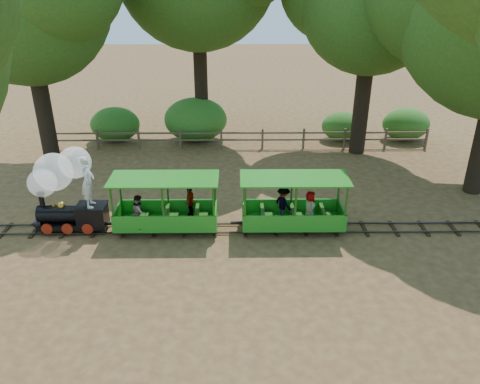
{
  "coord_description": "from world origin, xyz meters",
  "views": [
    {
      "loc": [
        -0.31,
        -13.62,
        7.81
      ],
      "look_at": [
        -0.17,
        0.5,
        1.17
      ],
      "focal_mm": 35.0,
      "sensor_mm": 36.0,
      "label": 1
    }
  ],
  "objects_px": {
    "carriage_rear": "(293,209)",
    "fence": "(242,137)",
    "carriage_front": "(165,211)",
    "locomotive": "(63,184)"
  },
  "relations": [
    {
      "from": "locomotive",
      "to": "fence",
      "type": "height_order",
      "value": "locomotive"
    },
    {
      "from": "carriage_rear",
      "to": "fence",
      "type": "height_order",
      "value": "carriage_rear"
    },
    {
      "from": "carriage_front",
      "to": "carriage_rear",
      "type": "distance_m",
      "value": 4.19
    },
    {
      "from": "carriage_rear",
      "to": "fence",
      "type": "bearing_deg",
      "value": 101.09
    },
    {
      "from": "carriage_rear",
      "to": "carriage_front",
      "type": "bearing_deg",
      "value": -179.67
    },
    {
      "from": "locomotive",
      "to": "carriage_front",
      "type": "relative_size",
      "value": 0.85
    },
    {
      "from": "locomotive",
      "to": "fence",
      "type": "bearing_deg",
      "value": 53.64
    },
    {
      "from": "locomotive",
      "to": "carriage_rear",
      "type": "relative_size",
      "value": 0.85
    },
    {
      "from": "carriage_front",
      "to": "fence",
      "type": "bearing_deg",
      "value": 71.91
    },
    {
      "from": "carriage_rear",
      "to": "locomotive",
      "type": "bearing_deg",
      "value": 179.54
    }
  ]
}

